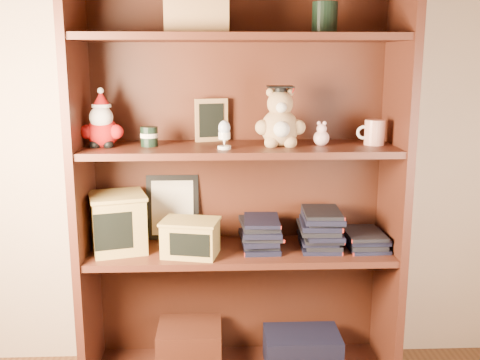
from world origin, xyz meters
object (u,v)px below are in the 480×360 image
at_px(teacher_mug, 374,132).
at_px(treats_box, 118,222).
at_px(grad_teddy_bear, 280,123).
at_px(bookcase, 239,188).

xyz_separation_m(teacher_mug, treats_box, (-0.96, -0.00, -0.34)).
bearing_deg(treats_box, teacher_mug, 0.06).
distance_m(teacher_mug, treats_box, 1.01).
xyz_separation_m(grad_teddy_bear, teacher_mug, (0.35, 0.01, -0.04)).
distance_m(grad_teddy_bear, teacher_mug, 0.35).
bearing_deg(treats_box, bookcase, 6.42).
bearing_deg(bookcase, teacher_mug, -5.77).
bearing_deg(teacher_mug, bookcase, 174.23).
xyz_separation_m(bookcase, teacher_mug, (0.50, -0.05, 0.22)).
distance_m(bookcase, grad_teddy_bear, 0.30).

